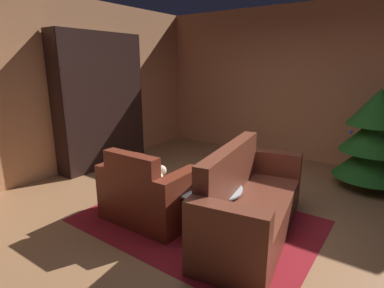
# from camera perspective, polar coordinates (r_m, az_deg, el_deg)

# --- Properties ---
(ground_plane) EXTENTS (7.14, 7.14, 0.00)m
(ground_plane) POSITION_cam_1_polar(r_m,az_deg,el_deg) (3.63, 4.79, -14.30)
(ground_plane) COLOR #9F6D46
(wall_back) EXTENTS (5.96, 0.06, 2.79)m
(wall_back) POSITION_cam_1_polar(r_m,az_deg,el_deg) (5.97, 20.39, 10.38)
(wall_back) COLOR tan
(wall_back) RESTS_ON ground
(wall_left) EXTENTS (0.06, 6.07, 2.79)m
(wall_left) POSITION_cam_1_polar(r_m,az_deg,el_deg) (5.33, -23.63, 9.64)
(wall_left) COLOR tan
(wall_left) RESTS_ON ground
(area_rug) EXTENTS (2.59, 1.82, 0.01)m
(area_rug) POSITION_cam_1_polar(r_m,az_deg,el_deg) (3.63, 1.12, -14.13)
(area_rug) COLOR maroon
(area_rug) RESTS_ON ground
(bookshelf_unit) EXTENTS (0.36, 1.62, 2.26)m
(bookshelf_unit) POSITION_cam_1_polar(r_m,az_deg,el_deg) (5.55, -15.82, 7.89)
(bookshelf_unit) COLOR black
(bookshelf_unit) RESTS_ON ground
(armchair_red) EXTENTS (1.04, 0.67, 0.86)m
(armchair_red) POSITION_cam_1_polar(r_m,az_deg,el_deg) (3.56, -8.33, -9.44)
(armchair_red) COLOR maroon
(armchair_red) RESTS_ON ground
(couch_red) EXTENTS (1.00, 1.97, 0.93)m
(couch_red) POSITION_cam_1_polar(r_m,az_deg,el_deg) (3.34, 10.64, -11.15)
(couch_red) COLOR brown
(couch_red) RESTS_ON ground
(coffee_table) EXTENTS (0.76, 0.76, 0.45)m
(coffee_table) POSITION_cam_1_polar(r_m,az_deg,el_deg) (3.41, 3.04, -8.60)
(coffee_table) COLOR black
(coffee_table) RESTS_ON ground
(book_stack_on_table) EXTENTS (0.23, 0.17, 0.07)m
(book_stack_on_table) POSITION_cam_1_polar(r_m,az_deg,el_deg) (3.36, 2.31, -7.65)
(book_stack_on_table) COLOR #B22C30
(book_stack_on_table) RESTS_ON coffee_table
(bottle_on_table) EXTENTS (0.06, 0.06, 0.32)m
(bottle_on_table) POSITION_cam_1_polar(r_m,az_deg,el_deg) (3.16, 2.74, -7.36)
(bottle_on_table) COLOR #4F2C1D
(bottle_on_table) RESTS_ON coffee_table
(decorated_tree) EXTENTS (0.99, 0.99, 1.44)m
(decorated_tree) POSITION_cam_1_polar(r_m,az_deg,el_deg) (5.00, 30.87, 0.92)
(decorated_tree) COLOR brown
(decorated_tree) RESTS_ON ground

